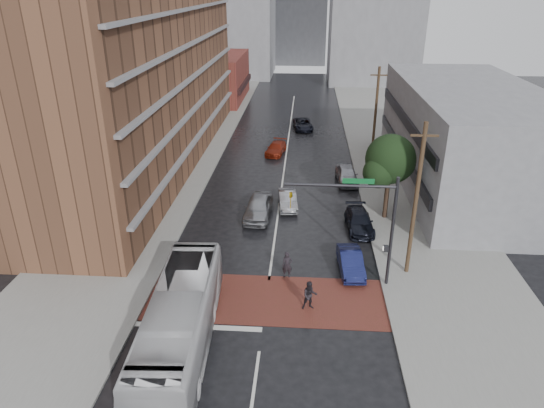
# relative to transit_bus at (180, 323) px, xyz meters

# --- Properties ---
(ground) EXTENTS (160.00, 160.00, 0.00)m
(ground) POSITION_rel_transit_bus_xyz_m (3.94, 4.10, -1.68)
(ground) COLOR black
(ground) RESTS_ON ground
(crosswalk) EXTENTS (14.00, 5.00, 0.02)m
(crosswalk) POSITION_rel_transit_bus_xyz_m (3.94, 4.60, -1.67)
(crosswalk) COLOR maroon
(crosswalk) RESTS_ON ground
(sidewalk_west) EXTENTS (9.00, 90.00, 0.15)m
(sidewalk_west) POSITION_rel_transit_bus_xyz_m (-7.56, 29.10, -1.61)
(sidewalk_west) COLOR gray
(sidewalk_west) RESTS_ON ground
(sidewalk_east) EXTENTS (9.00, 90.00, 0.15)m
(sidewalk_east) POSITION_rel_transit_bus_xyz_m (15.44, 29.10, -1.61)
(sidewalk_east) COLOR gray
(sidewalk_east) RESTS_ON ground
(apartment_block) EXTENTS (10.00, 44.00, 28.00)m
(apartment_block) POSITION_rel_transit_bus_xyz_m (-10.06, 28.10, 12.32)
(apartment_block) COLOR brown
(apartment_block) RESTS_ON ground
(storefront_west) EXTENTS (8.00, 16.00, 7.00)m
(storefront_west) POSITION_rel_transit_bus_xyz_m (-8.06, 58.10, 1.82)
(storefront_west) COLOR maroon
(storefront_west) RESTS_ON ground
(building_east) EXTENTS (11.00, 26.00, 9.00)m
(building_east) POSITION_rel_transit_bus_xyz_m (20.44, 24.10, 2.82)
(building_east) COLOR gray
(building_east) RESTS_ON ground
(distant_tower_center) EXTENTS (12.00, 10.00, 24.00)m
(distant_tower_center) POSITION_rel_transit_bus_xyz_m (3.94, 99.10, 10.32)
(distant_tower_center) COLOR gray
(distant_tower_center) RESTS_ON ground
(street_tree) EXTENTS (4.20, 4.10, 6.90)m
(street_tree) POSITION_rel_transit_bus_xyz_m (12.46, 16.13, 3.05)
(street_tree) COLOR #332319
(street_tree) RESTS_ON ground
(signal_mast) EXTENTS (6.50, 0.30, 7.20)m
(signal_mast) POSITION_rel_transit_bus_xyz_m (9.79, 6.60, 3.05)
(signal_mast) COLOR #2D2D33
(signal_mast) RESTS_ON ground
(utility_pole_near) EXTENTS (1.60, 0.26, 10.00)m
(utility_pole_near) POSITION_rel_transit_bus_xyz_m (12.74, 8.10, 3.46)
(utility_pole_near) COLOR #473321
(utility_pole_near) RESTS_ON ground
(utility_pole_far) EXTENTS (1.60, 0.26, 10.00)m
(utility_pole_far) POSITION_rel_transit_bus_xyz_m (12.74, 28.10, 3.46)
(utility_pole_far) COLOR #473321
(utility_pole_far) RESTS_ON ground
(transit_bus) EXTENTS (3.47, 12.21, 3.36)m
(transit_bus) POSITION_rel_transit_bus_xyz_m (0.00, 0.00, 0.00)
(transit_bus) COLOR #BDBDC0
(transit_bus) RESTS_ON ground
(pedestrian_a) EXTENTS (0.68, 0.47, 1.78)m
(pedestrian_a) POSITION_rel_transit_bus_xyz_m (5.06, 7.10, -0.79)
(pedestrian_a) COLOR black
(pedestrian_a) RESTS_ON ground
(pedestrian_b) EXTENTS (0.96, 0.81, 1.78)m
(pedestrian_b) POSITION_rel_transit_bus_xyz_m (6.49, 3.89, -0.79)
(pedestrian_b) COLOR black
(pedestrian_b) RESTS_ON ground
(car_travel_a) EXTENTS (2.30, 5.14, 1.72)m
(car_travel_a) POSITION_rel_transit_bus_xyz_m (2.42, 15.66, -0.82)
(car_travel_a) COLOR #9C9EA3
(car_travel_a) RESTS_ON ground
(car_travel_b) EXTENTS (1.88, 4.21, 1.34)m
(car_travel_b) POSITION_rel_transit_bus_xyz_m (4.65, 17.72, -1.01)
(car_travel_b) COLOR #A8AAB0
(car_travel_b) RESTS_ON ground
(car_travel_c) EXTENTS (2.45, 4.54, 1.25)m
(car_travel_c) POSITION_rel_transit_bus_xyz_m (2.81, 31.55, -1.06)
(car_travel_c) COLOR maroon
(car_travel_c) RESTS_ON ground
(suv_travel) EXTENTS (2.83, 5.10, 1.35)m
(suv_travel) POSITION_rel_transit_bus_xyz_m (5.64, 41.59, -1.01)
(suv_travel) COLOR black
(suv_travel) RESTS_ON ground
(car_parked_near) EXTENTS (1.71, 4.16, 1.34)m
(car_parked_near) POSITION_rel_transit_bus_xyz_m (9.14, 8.10, -1.01)
(car_parked_near) COLOR #151B4C
(car_parked_near) RESTS_ON ground
(car_parked_mid) EXTENTS (2.15, 4.72, 1.34)m
(car_parked_mid) POSITION_rel_transit_bus_xyz_m (10.24, 14.10, -1.01)
(car_parked_mid) COLOR black
(car_parked_mid) RESTS_ON ground
(car_parked_far) EXTENTS (2.15, 4.70, 1.56)m
(car_parked_far) POSITION_rel_transit_bus_xyz_m (9.95, 23.65, -0.90)
(car_parked_far) COLOR #A2A4AA
(car_parked_far) RESTS_ON ground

